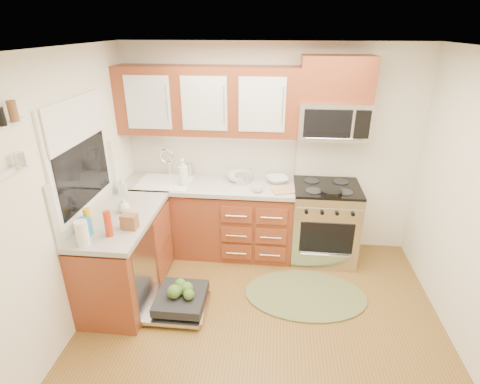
# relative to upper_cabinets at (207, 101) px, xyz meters

# --- Properties ---
(floor) EXTENTS (3.50, 3.50, 0.00)m
(floor) POSITION_rel_upper_cabinets_xyz_m (0.73, -1.57, -1.88)
(floor) COLOR brown
(floor) RESTS_ON ground
(ceiling) EXTENTS (3.50, 3.50, 0.00)m
(ceiling) POSITION_rel_upper_cabinets_xyz_m (0.73, -1.57, 0.62)
(ceiling) COLOR white
(ceiling) RESTS_ON ground
(wall_back) EXTENTS (3.50, 0.04, 2.50)m
(wall_back) POSITION_rel_upper_cabinets_xyz_m (0.73, 0.18, -0.62)
(wall_back) COLOR white
(wall_back) RESTS_ON ground
(wall_left) EXTENTS (0.04, 3.50, 2.50)m
(wall_left) POSITION_rel_upper_cabinets_xyz_m (-1.02, -1.57, -0.62)
(wall_left) COLOR white
(wall_left) RESTS_ON ground
(base_cabinet_back) EXTENTS (2.05, 0.60, 0.85)m
(base_cabinet_back) POSITION_rel_upper_cabinets_xyz_m (0.00, -0.12, -1.45)
(base_cabinet_back) COLOR brown
(base_cabinet_back) RESTS_ON ground
(base_cabinet_left) EXTENTS (0.60, 1.25, 0.85)m
(base_cabinet_left) POSITION_rel_upper_cabinets_xyz_m (-0.72, -1.05, -1.45)
(base_cabinet_left) COLOR brown
(base_cabinet_left) RESTS_ON ground
(countertop_back) EXTENTS (2.07, 0.64, 0.05)m
(countertop_back) POSITION_rel_upper_cabinets_xyz_m (0.00, -0.14, -0.97)
(countertop_back) COLOR #B2ABA2
(countertop_back) RESTS_ON base_cabinet_back
(countertop_left) EXTENTS (0.64, 1.27, 0.05)m
(countertop_left) POSITION_rel_upper_cabinets_xyz_m (-0.71, -1.05, -0.97)
(countertop_left) COLOR #B2ABA2
(countertop_left) RESTS_ON base_cabinet_left
(backsplash_back) EXTENTS (2.05, 0.02, 0.57)m
(backsplash_back) POSITION_rel_upper_cabinets_xyz_m (0.00, 0.16, -0.67)
(backsplash_back) COLOR #B9B4A6
(backsplash_back) RESTS_ON ground
(backsplash_left) EXTENTS (0.02, 1.25, 0.57)m
(backsplash_left) POSITION_rel_upper_cabinets_xyz_m (-1.01, -1.05, -0.67)
(backsplash_left) COLOR #B9B4A6
(backsplash_left) RESTS_ON ground
(upper_cabinets) EXTENTS (2.05, 0.35, 0.75)m
(upper_cabinets) POSITION_rel_upper_cabinets_xyz_m (0.00, 0.00, 0.00)
(upper_cabinets) COLOR brown
(upper_cabinets) RESTS_ON ground
(cabinet_over_mw) EXTENTS (0.76, 0.35, 0.47)m
(cabinet_over_mw) POSITION_rel_upper_cabinets_xyz_m (1.41, 0.00, 0.26)
(cabinet_over_mw) COLOR brown
(cabinet_over_mw) RESTS_ON ground
(range) EXTENTS (0.76, 0.64, 0.95)m
(range) POSITION_rel_upper_cabinets_xyz_m (1.41, -0.15, -1.40)
(range) COLOR silver
(range) RESTS_ON ground
(microwave) EXTENTS (0.76, 0.38, 0.40)m
(microwave) POSITION_rel_upper_cabinets_xyz_m (1.41, -0.02, -0.18)
(microwave) COLOR silver
(microwave) RESTS_ON ground
(sink) EXTENTS (0.62, 0.50, 0.26)m
(sink) POSITION_rel_upper_cabinets_xyz_m (-0.52, -0.16, -1.07)
(sink) COLOR white
(sink) RESTS_ON ground
(dishwasher) EXTENTS (0.70, 0.60, 0.20)m
(dishwasher) POSITION_rel_upper_cabinets_xyz_m (-0.13, -1.27, -1.77)
(dishwasher) COLOR silver
(dishwasher) RESTS_ON ground
(window) EXTENTS (0.03, 1.05, 1.05)m
(window) POSITION_rel_upper_cabinets_xyz_m (-1.01, -1.07, -0.32)
(window) COLOR white
(window) RESTS_ON ground
(window_blind) EXTENTS (0.02, 0.96, 0.40)m
(window_blind) POSITION_rel_upper_cabinets_xyz_m (-0.98, -1.07, 0.00)
(window_blind) COLOR white
(window_blind) RESTS_ON ground
(shelf_upper) EXTENTS (0.04, 0.40, 0.03)m
(shelf_upper) POSITION_rel_upper_cabinets_xyz_m (-0.99, -1.92, 0.17)
(shelf_upper) COLOR white
(shelf_upper) RESTS_ON ground
(shelf_lower) EXTENTS (0.04, 0.40, 0.03)m
(shelf_lower) POSITION_rel_upper_cabinets_xyz_m (-0.99, -1.92, -0.12)
(shelf_lower) COLOR white
(shelf_lower) RESTS_ON ground
(rug) EXTENTS (1.37, 0.97, 0.02)m
(rug) POSITION_rel_upper_cabinets_xyz_m (1.17, -0.93, -1.86)
(rug) COLOR olive
(rug) RESTS_ON ground
(skillet) EXTENTS (0.28, 0.28, 0.04)m
(skillet) POSITION_rel_upper_cabinets_xyz_m (1.42, -0.35, -0.90)
(skillet) COLOR black
(skillet) RESTS_ON range
(stock_pot) EXTENTS (0.18, 0.18, 0.11)m
(stock_pot) POSITION_rel_upper_cabinets_xyz_m (0.41, -0.08, -0.90)
(stock_pot) COLOR silver
(stock_pot) RESTS_ON countertop_back
(cutting_board) EXTENTS (0.30, 0.25, 0.02)m
(cutting_board) POSITION_rel_upper_cabinets_xyz_m (0.91, -0.29, -0.94)
(cutting_board) COLOR tan
(cutting_board) RESTS_ON countertop_back
(canister) EXTENTS (0.11, 0.11, 0.16)m
(canister) POSITION_rel_upper_cabinets_xyz_m (-0.27, 0.07, -0.87)
(canister) COLOR silver
(canister) RESTS_ON countertop_back
(paper_towel_roll) EXTENTS (0.13, 0.13, 0.23)m
(paper_towel_roll) POSITION_rel_upper_cabinets_xyz_m (-0.81, -1.59, -0.84)
(paper_towel_roll) COLOR white
(paper_towel_roll) RESTS_ON countertop_left
(mustard_bottle) EXTENTS (0.08, 0.08, 0.21)m
(mustard_bottle) POSITION_rel_upper_cabinets_xyz_m (-0.90, -1.33, -0.84)
(mustard_bottle) COLOR gold
(mustard_bottle) RESTS_ON countertop_left
(red_bottle) EXTENTS (0.08, 0.08, 0.24)m
(red_bottle) POSITION_rel_upper_cabinets_xyz_m (-0.66, -1.42, -0.83)
(red_bottle) COLOR red
(red_bottle) RESTS_ON countertop_left
(wooden_box) EXTENTS (0.15, 0.11, 0.14)m
(wooden_box) POSITION_rel_upper_cabinets_xyz_m (-0.52, -1.28, -0.88)
(wooden_box) COLOR brown
(wooden_box) RESTS_ON countertop_left
(blue_carton) EXTENTS (0.11, 0.08, 0.17)m
(blue_carton) POSITION_rel_upper_cabinets_xyz_m (-0.88, -1.43, -0.87)
(blue_carton) COLOR teal
(blue_carton) RESTS_ON countertop_left
(bowl_a) EXTENTS (0.32, 0.32, 0.06)m
(bowl_a) POSITION_rel_upper_cabinets_xyz_m (0.82, -0.01, -0.92)
(bowl_a) COLOR #999999
(bowl_a) RESTS_ON countertop_back
(bowl_b) EXTENTS (0.35, 0.35, 0.09)m
(bowl_b) POSITION_rel_upper_cabinets_xyz_m (0.37, -0.01, -0.90)
(bowl_b) COLOR #999999
(bowl_b) RESTS_ON countertop_back
(cup) EXTENTS (0.14, 0.14, 0.10)m
(cup) POSITION_rel_upper_cabinets_xyz_m (0.61, -0.32, -0.90)
(cup) COLOR #999999
(cup) RESTS_ON countertop_back
(soap_bottle_a) EXTENTS (0.14, 0.14, 0.32)m
(soap_bottle_a) POSITION_rel_upper_cabinets_xyz_m (-0.27, -0.21, -0.79)
(soap_bottle_a) COLOR #999999
(soap_bottle_a) RESTS_ON countertop_back
(soap_bottle_b) EXTENTS (0.10, 0.10, 0.19)m
(soap_bottle_b) POSITION_rel_upper_cabinets_xyz_m (-0.90, -0.52, -0.86)
(soap_bottle_b) COLOR #999999
(soap_bottle_b) RESTS_ON countertop_left
(soap_bottle_c) EXTENTS (0.14, 0.14, 0.15)m
(soap_bottle_c) POSITION_rel_upper_cabinets_xyz_m (-0.71, -0.96, -0.88)
(soap_bottle_c) COLOR #999999
(soap_bottle_c) RESTS_ON countertop_left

